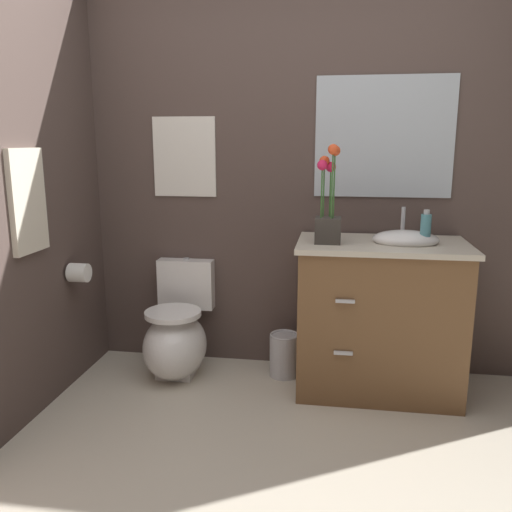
% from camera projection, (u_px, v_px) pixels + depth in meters
% --- Properties ---
extents(wall_back, '(4.07, 0.05, 2.50)m').
position_uv_depth(wall_back, '(333.00, 171.00, 3.20)').
color(wall_back, '#4C3D38').
rests_on(wall_back, ground_plane).
extents(toilet, '(0.38, 0.59, 0.69)m').
position_uv_depth(toilet, '(177.00, 336.00, 3.26)').
color(toilet, white).
rests_on(toilet, ground_plane).
extents(vanity_cabinet, '(0.94, 0.56, 1.06)m').
position_uv_depth(vanity_cabinet, '(380.00, 316.00, 3.01)').
color(vanity_cabinet, brown).
rests_on(vanity_cabinet, ground_plane).
extents(flower_vase, '(0.14, 0.14, 0.53)m').
position_uv_depth(flower_vase, '(328.00, 213.00, 2.87)').
color(flower_vase, '#38332D').
rests_on(flower_vase, vanity_cabinet).
extents(soap_bottle, '(0.06, 0.06, 0.19)m').
position_uv_depth(soap_bottle, '(426.00, 229.00, 2.82)').
color(soap_bottle, teal).
rests_on(soap_bottle, vanity_cabinet).
extents(trash_bin, '(0.18, 0.18, 0.27)m').
position_uv_depth(trash_bin, '(284.00, 354.00, 3.26)').
color(trash_bin, '#B7B7BC').
rests_on(trash_bin, ground_plane).
extents(wall_poster, '(0.40, 0.01, 0.49)m').
position_uv_depth(wall_poster, '(184.00, 157.00, 3.29)').
color(wall_poster, silver).
extents(wall_mirror, '(0.80, 0.01, 0.70)m').
position_uv_depth(wall_mirror, '(384.00, 137.00, 3.08)').
color(wall_mirror, '#B2BCC6').
extents(hanging_towel, '(0.03, 0.28, 0.52)m').
position_uv_depth(hanging_towel, '(28.00, 201.00, 2.62)').
color(hanging_towel, beige).
extents(toilet_paper_roll, '(0.11, 0.11, 0.11)m').
position_uv_depth(toilet_paper_roll, '(79.00, 273.00, 3.06)').
color(toilet_paper_roll, white).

